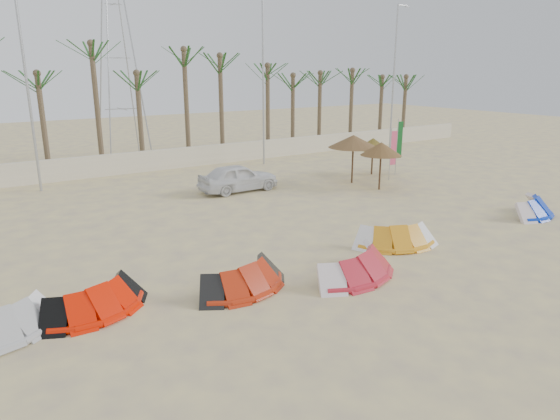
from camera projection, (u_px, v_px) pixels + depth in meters
ground at (400, 304)px, 13.78m from camera, size 120.00×120.00×0.00m
boundary_wall at (139, 162)px, 31.22m from camera, size 60.00×0.30×1.30m
palm_line at (134, 66)px, 31.19m from camera, size 52.00×4.00×7.70m
lamp_b at (27, 79)px, 25.04m from camera, size 1.25×0.14×11.00m
lamp_c at (264, 77)px, 32.50m from camera, size 1.25×0.14×11.00m
lamp_d at (394, 75)px, 38.90m from camera, size 1.25×0.14×11.00m
pylon at (126, 157)px, 36.73m from camera, size 3.00×3.00×14.00m
kite_red_left at (93, 296)px, 13.36m from camera, size 3.34×2.29×0.90m
kite_red_mid at (239, 274)px, 14.74m from camera, size 3.32×2.09×0.90m
kite_red_right at (350, 261)px, 15.75m from camera, size 3.81×2.41×0.90m
kite_orange at (390, 234)px, 18.36m from camera, size 3.48×2.50×0.90m
kite_blue at (527, 205)px, 22.25m from camera, size 3.35×2.33×0.90m
parasol_left at (353, 141)px, 27.81m from camera, size 2.81×2.81×2.73m
parasol_mid at (381, 149)px, 26.31m from camera, size 2.20×2.20×2.56m
parasol_right at (373, 144)px, 30.26m from camera, size 2.10×2.10×2.23m
flag_pink at (393, 150)px, 28.77m from camera, size 0.45×0.05×3.01m
flag_green at (399, 142)px, 30.23m from camera, size 0.45×0.04×3.41m
car at (238, 178)px, 26.36m from camera, size 4.28×1.73×1.46m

